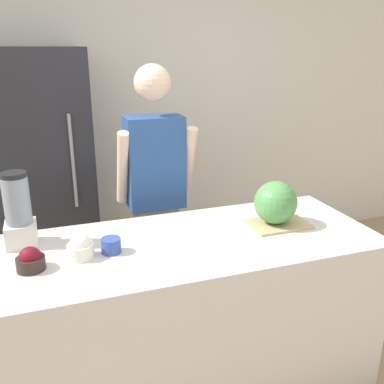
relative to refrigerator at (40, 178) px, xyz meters
name	(u,v)px	position (x,y,z in m)	size (l,w,h in m)	color
wall_back	(127,116)	(0.75, 0.37, 0.37)	(8.00, 0.06, 2.60)	silver
counter_island	(194,314)	(0.75, -1.36, -0.48)	(1.94, 0.80, 0.91)	beige
refrigerator	(40,178)	(0.00, 0.00, 0.00)	(0.77, 0.67, 1.87)	#232328
person	(156,195)	(0.73, -0.65, -0.01)	(0.51, 0.28, 1.77)	gray
cutting_board	(278,224)	(1.26, -1.34, -0.02)	(0.33, 0.23, 0.01)	tan
watermelon	(276,203)	(1.24, -1.33, 0.11)	(0.24, 0.24, 0.24)	#4C8C47
bowl_cherries	(30,260)	(-0.05, -1.42, 0.02)	(0.13, 0.13, 0.11)	#2D231E
bowl_cream	(81,248)	(0.17, -1.38, 0.03)	(0.13, 0.13, 0.12)	white
bowl_small_blue	(111,245)	(0.32, -1.37, 0.01)	(0.10, 0.10, 0.07)	#334C9E
blender	(18,213)	(-0.09, -1.14, 0.15)	(0.15, 0.15, 0.38)	silver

